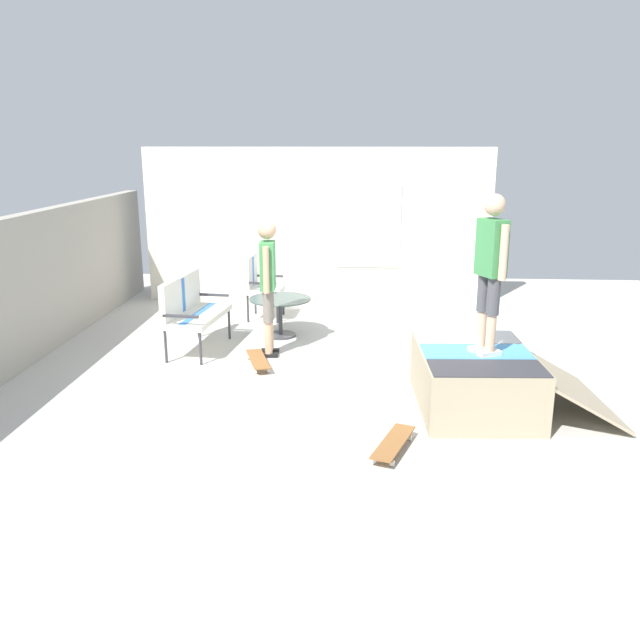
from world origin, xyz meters
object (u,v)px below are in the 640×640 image
object	(u,v)px
skateboard_by_bench	(258,360)
skateboard_spare	(393,443)
person_watching	(268,277)
patio_bench	(190,306)
person_skater	(491,263)
patio_chair_near_house	(259,281)
skate_ramp	(477,379)
patio_table	(280,309)

from	to	relation	value
skateboard_by_bench	skateboard_spare	size ratio (longest dim) A/B	1.00
person_watching	skateboard_spare	bearing A→B (deg)	-150.72
patio_bench	person_skater	size ratio (longest dim) A/B	0.79
patio_chair_near_house	skateboard_spare	xyz separation A→B (m)	(-4.62, -1.97, -0.53)
person_watching	person_skater	distance (m)	3.08
skate_ramp	patio_bench	xyz separation A→B (m)	(1.78, 3.57, 0.30)
skate_ramp	person_skater	bearing A→B (deg)	-148.71
person_watching	person_skater	world-z (taller)	person_skater
patio_chair_near_house	patio_table	distance (m)	1.11
skateboard_by_bench	person_skater	bearing A→B (deg)	-115.45
patio_bench	skateboard_by_bench	bearing A→B (deg)	-121.23
skate_ramp	patio_table	distance (m)	3.50
patio_chair_near_house	person_skater	size ratio (longest dim) A/B	0.62
patio_bench	patio_table	distance (m)	1.37
patio_bench	person_watching	world-z (taller)	person_watching
skateboard_spare	patio_bench	bearing A→B (deg)	42.22
skateboard_by_bench	skateboard_spare	xyz separation A→B (m)	(-2.29, -1.62, 0.00)
person_skater	patio_bench	bearing A→B (deg)	62.86
patio_chair_near_house	skateboard_by_bench	xyz separation A→B (m)	(-2.33, -0.35, -0.53)
skate_ramp	skateboard_by_bench	distance (m)	2.82
person_watching	skateboard_by_bench	xyz separation A→B (m)	(-0.46, 0.08, -0.98)
person_skater	skateboard_spare	xyz separation A→B (m)	(-1.05, 0.98, -1.50)
skate_ramp	patio_table	size ratio (longest dim) A/B	2.30
skate_ramp	person_skater	world-z (taller)	person_skater
patio_chair_near_house	patio_table	bearing A→B (deg)	-154.63
person_watching	person_skater	xyz separation A→B (m)	(-1.69, -2.51, 0.52)
patio_bench	person_skater	world-z (taller)	person_skater
skateboard_spare	skateboard_by_bench	bearing A→B (deg)	35.32
patio_chair_near_house	skateboard_by_bench	size ratio (longest dim) A/B	1.24
person_watching	skateboard_spare	xyz separation A→B (m)	(-2.74, -1.54, -0.98)
person_watching	skate_ramp	bearing A→B (deg)	-123.30
patio_chair_near_house	skate_ramp	bearing A→B (deg)	-140.35
patio_chair_near_house	person_skater	xyz separation A→B (m)	(-3.57, -2.94, 0.97)
patio_bench	skateboard_spare	xyz separation A→B (m)	(-2.90, -2.63, -0.53)
patio_table	patio_bench	bearing A→B (deg)	122.71
skate_ramp	person_watching	xyz separation A→B (m)	(1.62, 2.47, 0.75)
patio_chair_near_house	person_watching	bearing A→B (deg)	-167.14
skate_ramp	person_skater	distance (m)	1.27
patio_chair_near_house	person_watching	world-z (taller)	person_watching
patio_table	person_watching	xyz separation A→B (m)	(-0.89, 0.04, 0.66)
skate_ramp	person_watching	bearing A→B (deg)	56.70
person_watching	skateboard_spare	size ratio (longest dim) A/B	2.19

